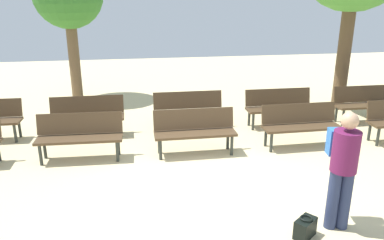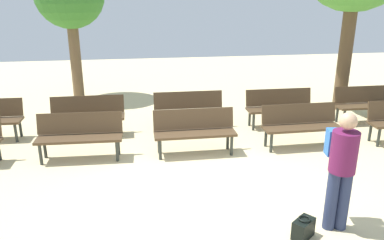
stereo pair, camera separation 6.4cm
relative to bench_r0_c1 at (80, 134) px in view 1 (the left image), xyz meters
The scene contains 10 objects.
ground_plane 2.79m from the bench_r0_c1, 36.25° to the right, with size 26.23×26.23×0.00m, color beige.
bench_r0_c1 is the anchor object (origin of this frame).
bench_r0_c2 2.20m from the bench_r0_c1, ahead, with size 1.60×0.48×0.87m.
bench_r0_c3 4.42m from the bench_r0_c1, ahead, with size 1.61×0.50×0.87m.
bench_r1_c1 1.26m from the bench_r0_c1, 89.33° to the left, with size 1.60×0.49×0.87m.
bench_r1_c2 2.63m from the bench_r0_c1, 29.69° to the left, with size 1.60×0.50×0.87m.
bench_r1_c3 4.63m from the bench_r0_c1, 15.45° to the left, with size 1.60×0.49×0.87m.
bench_r1_c4 6.78m from the bench_r0_c1, 10.08° to the left, with size 1.60×0.49×0.87m.
visitor_with_backpack 4.70m from the bench_r0_c1, 37.85° to the right, with size 0.39×0.56×1.65m.
handbag 4.41m from the bench_r0_c1, 43.81° to the right, with size 0.36×0.34×0.29m.
Camera 1 is at (-1.18, -5.41, 3.07)m, focal length 35.71 mm.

